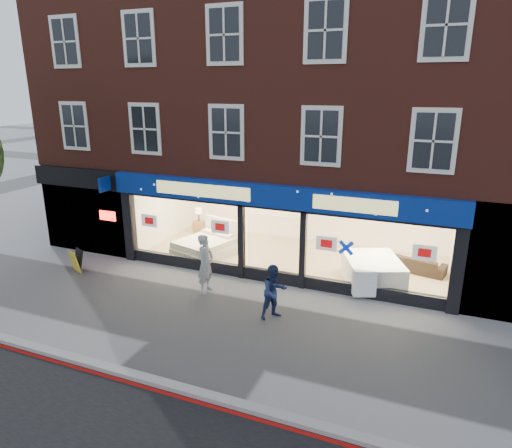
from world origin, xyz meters
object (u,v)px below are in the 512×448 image
Objects in this scene: sofa at (418,264)px; pedestrian_grey at (206,264)px; a_board at (77,261)px; display_bed at (207,245)px; pedestrian_blue at (274,292)px; mattress_stack at (372,271)px.

sofa is 7.21m from pedestrian_grey.
a_board is 0.42× the size of pedestrian_grey.
a_board reaches higher than sofa.
pedestrian_blue reaches higher than display_bed.
pedestrian_grey is 2.65m from pedestrian_blue.
sofa is 5.87m from pedestrian_blue.
display_bed is 1.37× the size of sofa.
sofa is at bearing 44.45° from a_board.
sofa is 0.98× the size of pedestrian_grey.
pedestrian_grey reaches higher than mattress_stack.
mattress_stack is at bearing 6.19° from pedestrian_blue.
mattress_stack is 10.00m from a_board.
pedestrian_grey is (4.91, 0.28, 0.54)m from a_board.
pedestrian_grey reaches higher than pedestrian_blue.
a_board is at bearing 94.44° from pedestrian_grey.
a_board is (-9.63, -2.66, -0.11)m from mattress_stack.
display_bed is 3.11m from pedestrian_grey.
display_bed is 4.59m from a_board.
pedestrian_grey reaches higher than display_bed.
display_bed is 1.60× the size of pedestrian_blue.
sofa is at bearing 4.48° from pedestrian_blue.
display_bed is at bearing 21.88° from sofa.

